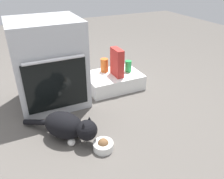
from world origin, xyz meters
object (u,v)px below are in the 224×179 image
at_px(cat, 68,126).
at_px(cereal_box, 117,62).
at_px(pantry_cabinet, 113,81).
at_px(soda_can, 128,66).
at_px(sauce_jar, 104,65).
at_px(food_bowl, 103,145).
at_px(oven, 49,64).

xyz_separation_m(cat, cereal_box, (0.67, 0.56, 0.17)).
height_order(pantry_cabinet, soda_can, soda_can).
bearing_deg(cereal_box, soda_can, 12.91).
bearing_deg(sauce_jar, food_bowl, -114.10).
height_order(food_bowl, cereal_box, cereal_box).
distance_m(oven, cat, 0.65).
bearing_deg(food_bowl, pantry_cabinet, 60.30).
height_order(pantry_cabinet, sauce_jar, sauce_jar).
distance_m(pantry_cabinet, cereal_box, 0.22).
height_order(cereal_box, sauce_jar, cereal_box).
distance_m(pantry_cabinet, food_bowl, 0.94).
relative_size(oven, cat, 1.46).
xyz_separation_m(soda_can, cereal_box, (-0.15, -0.03, 0.08)).
bearing_deg(oven, cereal_box, -2.44).
relative_size(oven, pantry_cabinet, 1.36).
distance_m(oven, pantry_cabinet, 0.71).
relative_size(food_bowl, cat, 0.27).
distance_m(pantry_cabinet, cat, 0.89).
height_order(cat, sauce_jar, sauce_jar).
bearing_deg(soda_can, oven, -179.58).
bearing_deg(sauce_jar, pantry_cabinet, -61.99).
relative_size(cat, cereal_box, 1.87).
height_order(food_bowl, soda_can, soda_can).
bearing_deg(food_bowl, soda_can, 51.90).
distance_m(pantry_cabinet, sauce_jar, 0.19).
distance_m(food_bowl, sauce_jar, 1.02).
distance_m(oven, food_bowl, 0.89).
bearing_deg(food_bowl, sauce_jar, 65.90).
xyz_separation_m(oven, soda_can, (0.80, 0.01, -0.17)).
distance_m(pantry_cabinet, soda_can, 0.22).
xyz_separation_m(food_bowl, soda_can, (0.63, 0.81, 0.17)).
height_order(oven, cat, oven).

